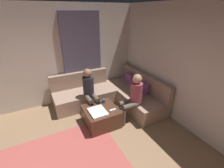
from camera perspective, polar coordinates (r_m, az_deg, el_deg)
wall_back at (r=3.50m, az=33.13°, el=1.58°), size 6.00×0.12×2.70m
wall_left at (r=4.60m, az=-26.73°, el=7.84°), size 0.12×6.00×2.70m
curtain_panel at (r=4.71m, az=-10.52°, el=9.18°), size 0.06×1.10×2.50m
sectional_couch at (r=4.62m, az=0.16°, el=-3.71°), size 2.10×2.55×0.87m
ottoman at (r=3.86m, az=-3.94°, el=-11.51°), size 0.76×0.76×0.42m
folded_blanket at (r=3.61m, az=-5.16°, el=-9.92°), size 0.44×0.36×0.04m
coffee_mug at (r=3.94m, az=-2.94°, el=-6.10°), size 0.08×0.08×0.10m
game_remote at (r=3.67m, az=0.29°, el=-9.30°), size 0.05×0.15×0.02m
person_on_couch_back at (r=3.78m, az=7.44°, el=-4.46°), size 0.30×0.60×1.20m
person_on_couch_side at (r=4.08m, az=-7.97°, el=-2.17°), size 0.60×0.30×1.20m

